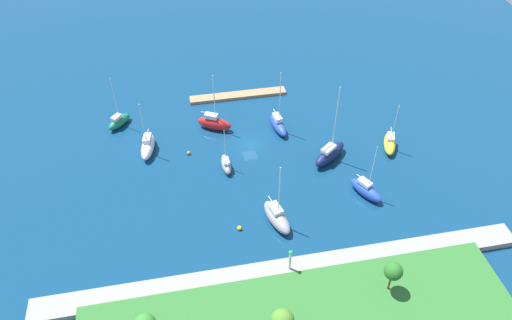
# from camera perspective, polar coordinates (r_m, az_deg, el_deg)

# --- Properties ---
(water) EXTENTS (160.00, 160.00, 0.00)m
(water) POSITION_cam_1_polar(r_m,az_deg,el_deg) (84.58, -0.73, 1.80)
(water) COLOR navy
(water) RESTS_ON ground
(pier_dock) EXTENTS (19.37, 2.30, 0.61)m
(pier_dock) POSITION_cam_1_polar(r_m,az_deg,el_deg) (96.55, -2.16, 7.76)
(pier_dock) COLOR #997A56
(pier_dock) RESTS_ON ground
(breakwater) EXTENTS (66.60, 3.46, 1.01)m
(breakwater) POSITION_cam_1_polar(r_m,az_deg,el_deg) (66.02, 3.65, -13.13)
(breakwater) COLOR gray
(breakwater) RESTS_ON ground
(shoreline_park) EXTENTS (54.35, 11.91, 1.11)m
(shoreline_park) POSITION_cam_1_polar(r_m,az_deg,el_deg) (62.57, 5.16, -18.02)
(shoreline_park) COLOR #2D6B2D
(shoreline_park) RESTS_ON ground
(harbor_beacon) EXTENTS (0.56, 0.56, 3.73)m
(harbor_beacon) POSITION_cam_1_polar(r_m,az_deg,el_deg) (63.94, 4.13, -11.71)
(harbor_beacon) COLOR silver
(harbor_beacon) RESTS_ON breakwater
(park_tree_west) EXTENTS (2.38, 2.38, 4.95)m
(park_tree_west) POSITION_cam_1_polar(r_m,az_deg,el_deg) (62.95, 16.15, -12.70)
(park_tree_west) COLOR brown
(park_tree_west) RESTS_ON shoreline_park
(sailboat_gray_along_channel) EXTENTS (4.16, 7.30, 11.55)m
(sailboat_gray_along_channel) POSITION_cam_1_polar(r_m,az_deg,el_deg) (70.95, 2.52, -6.81)
(sailboat_gray_along_channel) COLOR gray
(sailboat_gray_along_channel) RESTS_ON water
(sailboat_blue_west_end) EXTENTS (4.67, 6.36, 10.20)m
(sailboat_blue_west_end) POSITION_cam_1_polar(r_m,az_deg,el_deg) (76.82, 13.05, -3.49)
(sailboat_blue_west_end) COLOR #2347B2
(sailboat_blue_west_end) RESTS_ON water
(sailboat_green_by_breakwater) EXTENTS (4.85, 5.17, 10.19)m
(sailboat_green_by_breakwater) POSITION_cam_1_polar(r_m,az_deg,el_deg) (91.85, -16.10, 4.49)
(sailboat_green_by_breakwater) COLOR #19724C
(sailboat_green_by_breakwater) RESTS_ON water
(sailboat_white_near_pier) EXTENTS (3.20, 6.89, 10.36)m
(sailboat_white_near_pier) POSITION_cam_1_polar(r_m,az_deg,el_deg) (84.55, -12.85, 1.65)
(sailboat_white_near_pier) COLOR white
(sailboat_white_near_pier) RESTS_ON water
(sailboat_navy_center_basin) EXTENTS (7.48, 6.44, 14.59)m
(sailboat_navy_center_basin) POSITION_cam_1_polar(r_m,az_deg,el_deg) (81.68, 8.84, 0.78)
(sailboat_navy_center_basin) COLOR #141E4C
(sailboat_navy_center_basin) RESTS_ON water
(sailboat_yellow_outer_mooring) EXTENTS (4.10, 6.37, 9.39)m
(sailboat_yellow_outer_mooring) POSITION_cam_1_polar(r_m,az_deg,el_deg) (86.59, 15.75, 1.97)
(sailboat_yellow_outer_mooring) COLOR yellow
(sailboat_yellow_outer_mooring) RESTS_ON water
(sailboat_red_off_beacon) EXTENTS (6.62, 4.74, 11.57)m
(sailboat_red_off_beacon) POSITION_cam_1_polar(r_m,az_deg,el_deg) (87.66, -5.04, 4.45)
(sailboat_red_off_beacon) COLOR red
(sailboat_red_off_beacon) RESTS_ON water
(sailboat_gray_far_north) EXTENTS (1.66, 4.77, 7.99)m
(sailboat_gray_far_north) POSITION_cam_1_polar(r_m,az_deg,el_deg) (79.56, -3.60, -0.49)
(sailboat_gray_far_north) COLOR gray
(sailboat_gray_far_north) RESTS_ON water
(sailboat_blue_lone_south) EXTENTS (2.92, 6.76, 12.31)m
(sailboat_blue_lone_south) POSITION_cam_1_polar(r_m,az_deg,el_deg) (87.44, 2.67, 4.28)
(sailboat_blue_lone_south) COLOR #2347B2
(sailboat_blue_lone_south) RESTS_ON water
(mooring_buoy_orange) EXTENTS (0.61, 0.61, 0.61)m
(mooring_buoy_orange) POSITION_cam_1_polar(r_m,az_deg,el_deg) (83.31, -8.08, 0.84)
(mooring_buoy_orange) COLOR orange
(mooring_buoy_orange) RESTS_ON water
(mooring_buoy_yellow) EXTENTS (0.69, 0.69, 0.69)m
(mooring_buoy_yellow) POSITION_cam_1_polar(r_m,az_deg,el_deg) (70.69, -2.00, -8.15)
(mooring_buoy_yellow) COLOR yellow
(mooring_buoy_yellow) RESTS_ON water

